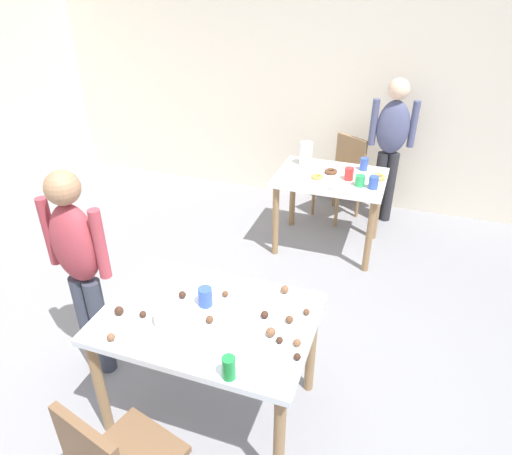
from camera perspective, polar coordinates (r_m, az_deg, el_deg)
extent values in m
plane|color=gray|center=(3.21, -6.06, -20.02)|extent=(6.40, 6.40, 0.00)
cube|color=beige|center=(5.25, 8.46, 17.04)|extent=(6.40, 0.10, 2.60)
cube|color=silver|center=(2.63, -6.02, -11.13)|extent=(1.18, 0.82, 0.04)
cylinder|color=olive|center=(2.91, -18.70, -18.18)|extent=(0.06, 0.06, 0.71)
cylinder|color=olive|center=(2.56, 2.86, -25.05)|extent=(0.06, 0.06, 0.71)
cylinder|color=olive|center=(3.31, -11.64, -10.09)|extent=(0.06, 0.06, 0.71)
cylinder|color=olive|center=(3.00, 6.83, -14.57)|extent=(0.06, 0.06, 0.71)
cube|color=white|center=(4.32, 9.24, 6.09)|extent=(0.98, 0.72, 0.04)
cylinder|color=olive|center=(4.30, 2.43, 0.83)|extent=(0.06, 0.06, 0.71)
cylinder|color=olive|center=(4.18, 13.80, -1.10)|extent=(0.06, 0.06, 0.71)
cylinder|color=olive|center=(4.82, 4.55, 4.13)|extent=(0.06, 0.06, 0.71)
cylinder|color=olive|center=(4.70, 14.73, 2.49)|extent=(0.06, 0.06, 0.71)
cylinder|color=brown|center=(2.81, -14.30, -24.47)|extent=(0.04, 0.04, 0.41)
cube|color=olive|center=(5.02, 10.01, 5.80)|extent=(0.55, 0.55, 0.04)
cube|color=olive|center=(5.06, 11.62, 8.67)|extent=(0.34, 0.23, 0.42)
cylinder|color=olive|center=(4.90, 9.92, 2.25)|extent=(0.04, 0.04, 0.41)
cylinder|color=olive|center=(5.10, 7.10, 3.64)|extent=(0.04, 0.04, 0.41)
cylinder|color=olive|center=(5.14, 12.46, 3.35)|extent=(0.04, 0.04, 0.41)
cylinder|color=olive|center=(5.33, 9.67, 4.65)|extent=(0.04, 0.04, 0.41)
cylinder|color=#383D4C|center=(3.33, -20.11, -10.97)|extent=(0.11, 0.11, 0.74)
cylinder|color=#383D4C|center=(3.26, -18.63, -11.56)|extent=(0.11, 0.11, 0.74)
ellipsoid|color=#9E3842|center=(2.93, -21.43, -1.85)|extent=(0.33, 0.22, 0.53)
sphere|color=#997051|center=(2.77, -22.81, 4.54)|extent=(0.20, 0.20, 0.20)
cylinder|color=#9E3842|center=(3.04, -24.20, -0.45)|extent=(0.07, 0.07, 0.45)
cylinder|color=#9E3842|center=(2.80, -18.71, -2.00)|extent=(0.07, 0.07, 0.45)
cylinder|color=#28282D|center=(5.09, 16.13, 4.76)|extent=(0.11, 0.11, 0.76)
cylinder|color=#28282D|center=(5.08, 14.90, 4.88)|extent=(0.11, 0.11, 0.76)
ellipsoid|color=#4C5175|center=(4.85, 16.56, 11.77)|extent=(0.35, 0.25, 0.54)
sphere|color=beige|center=(4.76, 17.23, 16.02)|extent=(0.21, 0.21, 0.21)
cylinder|color=#4C5175|center=(4.87, 18.89, 11.96)|extent=(0.08, 0.08, 0.46)
cylinder|color=#4C5175|center=(4.82, 14.35, 12.47)|extent=(0.08, 0.08, 0.46)
cylinder|color=white|center=(2.58, -10.40, -10.75)|extent=(0.19, 0.19, 0.08)
cylinder|color=#198438|center=(2.25, -3.38, -16.90)|extent=(0.07, 0.07, 0.12)
cube|color=silver|center=(2.35, 2.35, -16.42)|extent=(0.17, 0.02, 0.01)
cylinder|color=#3351B2|center=(2.66, -6.29, -8.51)|extent=(0.08, 0.08, 0.11)
sphere|color=brown|center=(2.73, -3.83, -8.18)|extent=(0.04, 0.04, 0.04)
sphere|color=#3D2319|center=(2.75, -9.09, -8.19)|extent=(0.04, 0.04, 0.04)
sphere|color=#3D2319|center=(2.70, -16.56, -9.82)|extent=(0.05, 0.05, 0.05)
sphere|color=brown|center=(2.75, 3.58, -7.63)|extent=(0.05, 0.05, 0.05)
sphere|color=brown|center=(2.55, 4.14, -11.26)|extent=(0.04, 0.04, 0.04)
sphere|color=#3D2319|center=(2.58, 1.08, -10.71)|extent=(0.04, 0.04, 0.04)
sphere|color=brown|center=(2.47, 1.83, -12.79)|extent=(0.05, 0.05, 0.05)
sphere|color=#3D2319|center=(2.44, 2.93, -13.72)|extent=(0.04, 0.04, 0.04)
sphere|color=brown|center=(2.43, 5.10, -13.99)|extent=(0.04, 0.04, 0.04)
sphere|color=brown|center=(2.69, -11.32, -9.38)|extent=(0.04, 0.04, 0.04)
sphere|color=#3D2319|center=(2.66, -13.81, -10.36)|extent=(0.04, 0.04, 0.04)
sphere|color=#3D2319|center=(2.36, 5.12, -15.60)|extent=(0.04, 0.04, 0.04)
sphere|color=brown|center=(2.61, 6.25, -10.32)|extent=(0.04, 0.04, 0.04)
sphere|color=brown|center=(2.56, -5.76, -11.24)|extent=(0.04, 0.04, 0.04)
sphere|color=brown|center=(2.56, -17.48, -12.79)|extent=(0.04, 0.04, 0.04)
cylinder|color=white|center=(4.48, 6.19, 9.07)|extent=(0.12, 0.12, 0.22)
cylinder|color=green|center=(4.13, 12.72, 5.66)|extent=(0.08, 0.08, 0.10)
cylinder|color=red|center=(4.23, 11.42, 6.51)|extent=(0.08, 0.08, 0.11)
cylinder|color=#3351B2|center=(4.47, 13.19, 7.63)|extent=(0.07, 0.07, 0.12)
cylinder|color=#3351B2|center=(4.10, 14.32, 5.41)|extent=(0.08, 0.08, 0.11)
torus|color=gold|center=(4.32, 14.84, 6.05)|extent=(0.13, 0.13, 0.04)
torus|color=gold|center=(4.23, 7.57, 6.25)|extent=(0.11, 0.11, 0.03)
torus|color=brown|center=(4.35, 9.23, 6.85)|extent=(0.12, 0.12, 0.03)
torus|color=white|center=(4.06, 9.66, 5.08)|extent=(0.12, 0.12, 0.04)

